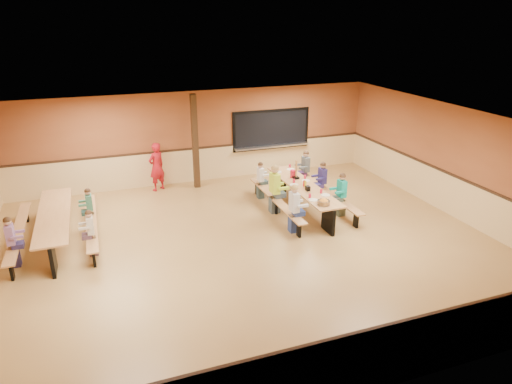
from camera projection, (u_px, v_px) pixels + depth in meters
name	position (u px, v px, depth m)	size (l,w,h in m)	color
ground	(246.00, 246.00, 11.08)	(12.00, 12.00, 0.00)	olive
room_envelope	(246.00, 220.00, 10.83)	(12.04, 10.04, 3.02)	brown
kitchen_pass_through	(271.00, 131.00, 15.71)	(2.78, 0.28, 1.38)	black
structural_post	(195.00, 142.00, 14.33)	(0.18, 0.18, 3.00)	black
cafeteria_table_main	(303.00, 192.00, 12.96)	(1.91, 3.70, 0.74)	#B87E49
cafeteria_table_second	(55.00, 222.00, 11.11)	(1.91, 3.70, 0.74)	#B87E49
seated_child_white_left	(294.00, 209.00, 11.59)	(0.40, 0.32, 1.27)	silver
seated_adult_yellow	(275.00, 189.00, 12.73)	(0.45, 0.37, 1.37)	#C4EA32
seated_child_grey_left	(260.00, 181.00, 13.77)	(0.33, 0.27, 1.12)	white
seated_child_teal_right	(341.00, 195.00, 12.55)	(0.37, 0.30, 1.22)	#109382
seated_child_navy_right	(322.00, 182.00, 13.55)	(0.36, 0.30, 1.20)	navy
seated_child_char_right	(305.00, 170.00, 14.55)	(0.38, 0.31, 1.23)	#50575A
seated_child_purple_sec	(12.00, 242.00, 9.98)	(0.35, 0.29, 1.17)	#8D6191
seated_child_green_sec	(90.00, 210.00, 11.72)	(0.33, 0.27, 1.13)	#3B795F
seated_child_tan_sec	(91.00, 233.00, 10.47)	(0.32, 0.26, 1.11)	#C0B199
standing_woman	(157.00, 167.00, 14.34)	(0.57, 0.37, 1.55)	#AE131D
punch_pitcher	(293.00, 174.00, 13.48)	(0.16, 0.16, 0.22)	red
chip_bowl	(324.00, 202.00, 11.53)	(0.32, 0.32, 0.15)	orange
napkin_dispenser	(308.00, 188.00, 12.47)	(0.10, 0.14, 0.13)	black
condiment_mustard	(305.00, 184.00, 12.76)	(0.06, 0.06, 0.17)	yellow
condiment_ketchup	(304.00, 183.00, 12.78)	(0.06, 0.06, 0.17)	#B2140F
table_paddle	(296.00, 174.00, 13.35)	(0.16, 0.16, 0.56)	black
place_settings	(303.00, 183.00, 12.87)	(0.65, 3.30, 0.11)	beige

